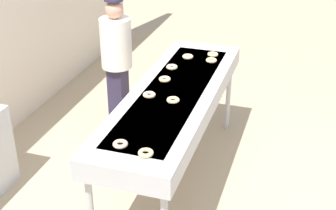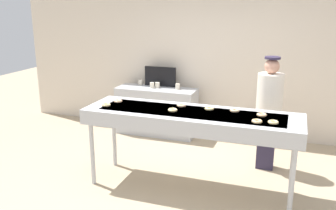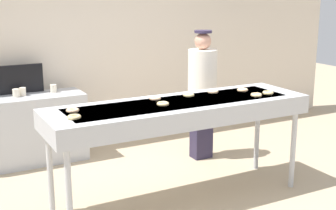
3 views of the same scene
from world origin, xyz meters
name	(u,v)px [view 3 (image 3 of 3)]	position (x,y,z in m)	size (l,w,h in m)	color
ground_plane	(179,199)	(0.00, 0.00, 0.00)	(16.00, 16.00, 0.00)	tan
back_wall	(99,27)	(0.00, 2.24, 1.59)	(8.00, 0.12, 3.18)	beige
fryer_conveyor	(180,111)	(0.00, 0.00, 0.93)	(2.65, 0.77, 1.02)	#B7BABF
plain_donut_0	(268,93)	(0.98, -0.15, 1.04)	(0.12, 0.12, 0.03)	#EACC87
plain_donut_1	(243,90)	(0.83, 0.10, 1.04)	(0.12, 0.12, 0.03)	#F9C58D
plain_donut_2	(163,104)	(-0.22, -0.06, 1.04)	(0.12, 0.12, 0.03)	#F4D48C
plain_donut_3	(256,95)	(0.80, -0.17, 1.04)	(0.12, 0.12, 0.03)	#F7CC89
plain_donut_4	(155,98)	(-0.18, 0.18, 1.04)	(0.12, 0.12, 0.03)	#F9C595
plain_donut_5	(73,110)	(-1.04, 0.10, 1.04)	(0.12, 0.12, 0.03)	#F4C494
plain_donut_6	(74,117)	(-1.09, -0.12, 1.04)	(0.12, 0.12, 0.03)	#E5C884
plain_donut_7	(189,95)	(0.19, 0.15, 1.04)	(0.12, 0.12, 0.03)	#EAD389
plain_donut_8	(213,92)	(0.50, 0.17, 1.04)	(0.12, 0.12, 0.03)	beige
worker_baker	(202,87)	(0.86, 0.95, 0.92)	(0.35, 0.35, 1.61)	#2C263F
prep_counter	(26,130)	(-1.14, 1.79, 0.42)	(1.43, 0.51, 0.84)	#B7BABF
paper_cup_0	(53,88)	(-0.76, 1.84, 0.89)	(0.08, 0.08, 0.10)	beige
paper_cup_2	(16,93)	(-1.22, 1.79, 0.89)	(0.08, 0.08, 0.10)	beige
paper_cup_3	(23,92)	(-1.14, 1.83, 0.89)	(0.08, 0.08, 0.10)	beige
menu_display	(19,79)	(-1.14, 1.99, 1.02)	(0.59, 0.04, 0.35)	black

